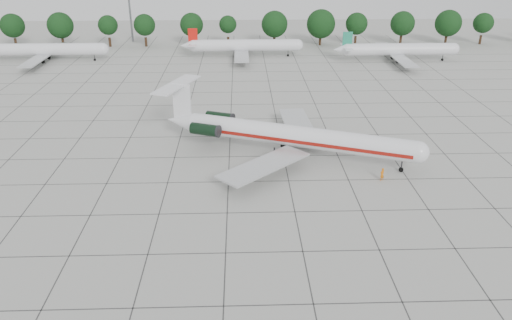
{
  "coord_description": "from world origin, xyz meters",
  "views": [
    {
      "loc": [
        1.74,
        -58.69,
        30.34
      ],
      "look_at": [
        3.64,
        -0.81,
        3.5
      ],
      "focal_mm": 35.0,
      "sensor_mm": 36.0,
      "label": 1
    }
  ],
  "objects_px": {
    "bg_airliner_c": "(244,46)",
    "ground_crew": "(382,174)",
    "bg_airliner_b": "(48,50)",
    "bg_airliner_d": "(399,50)",
    "main_airliner": "(283,134)"
  },
  "relations": [
    {
      "from": "main_airliner",
      "to": "bg_airliner_b",
      "type": "bearing_deg",
      "value": 154.0
    },
    {
      "from": "bg_airliner_c",
      "to": "bg_airliner_d",
      "type": "xyz_separation_m",
      "value": [
        38.77,
        -5.99,
        0.0
      ]
    },
    {
      "from": "bg_airliner_b",
      "to": "bg_airliner_c",
      "type": "distance_m",
      "value": 49.57
    },
    {
      "from": "ground_crew",
      "to": "main_airliner",
      "type": "bearing_deg",
      "value": -65.4
    },
    {
      "from": "bg_airliner_d",
      "to": "bg_airliner_c",
      "type": "bearing_deg",
      "value": 171.22
    },
    {
      "from": "bg_airliner_c",
      "to": "bg_airliner_b",
      "type": "bearing_deg",
      "value": -176.28
    },
    {
      "from": "main_airliner",
      "to": "ground_crew",
      "type": "height_order",
      "value": "main_airliner"
    },
    {
      "from": "bg_airliner_b",
      "to": "bg_airliner_d",
      "type": "bearing_deg",
      "value": -1.8
    },
    {
      "from": "main_airliner",
      "to": "bg_airliner_c",
      "type": "distance_m",
      "value": 62.93
    },
    {
      "from": "main_airliner",
      "to": "bg_airliner_b",
      "type": "xyz_separation_m",
      "value": [
        -54.4,
        59.52,
        -0.35
      ]
    },
    {
      "from": "ground_crew",
      "to": "bg_airliner_b",
      "type": "bearing_deg",
      "value": -76.03
    },
    {
      "from": "ground_crew",
      "to": "bg_airliner_d",
      "type": "height_order",
      "value": "bg_airliner_d"
    },
    {
      "from": "bg_airliner_c",
      "to": "ground_crew",
      "type": "bearing_deg",
      "value": -76.33
    },
    {
      "from": "main_airliner",
      "to": "bg_airliner_b",
      "type": "distance_m",
      "value": 80.63
    },
    {
      "from": "bg_airliner_c",
      "to": "bg_airliner_d",
      "type": "bearing_deg",
      "value": -8.78
    }
  ]
}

